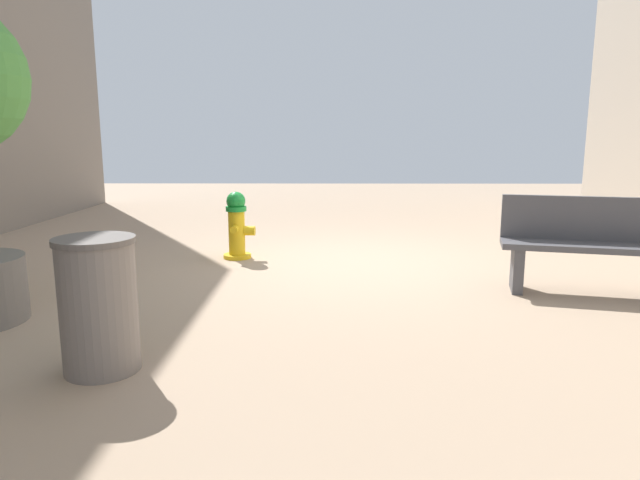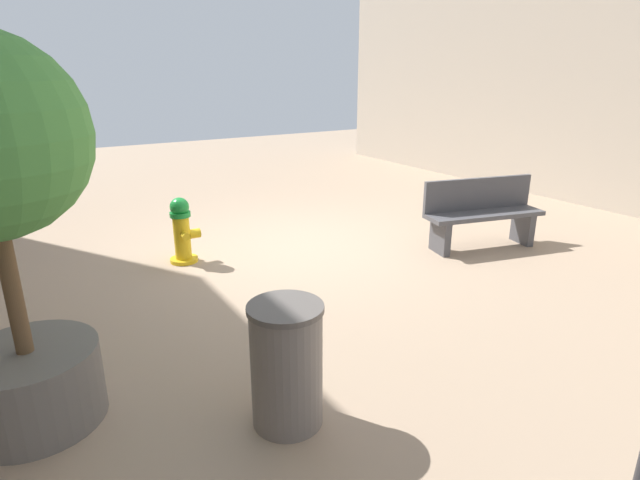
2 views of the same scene
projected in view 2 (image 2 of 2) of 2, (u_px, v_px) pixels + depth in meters
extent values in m
plane|color=tan|center=(297.00, 247.00, 7.14)|extent=(23.40, 23.40, 0.00)
cylinder|color=gold|center=(184.00, 260.00, 6.59)|extent=(0.35, 0.35, 0.05)
cylinder|color=gold|center=(182.00, 237.00, 6.49)|extent=(0.21, 0.21, 0.56)
cylinder|color=#198C33|center=(180.00, 214.00, 6.39)|extent=(0.26, 0.26, 0.06)
sphere|color=#198C33|center=(179.00, 207.00, 6.36)|extent=(0.24, 0.24, 0.24)
cylinder|color=gold|center=(178.00, 229.00, 6.59)|extent=(0.10, 0.13, 0.09)
cylinder|color=gold|center=(185.00, 236.00, 6.35)|extent=(0.10, 0.13, 0.09)
cylinder|color=gold|center=(195.00, 233.00, 6.56)|extent=(0.14, 0.12, 0.12)
cube|color=#4C4C51|center=(523.00, 228.00, 7.24)|extent=(0.19, 0.41, 0.45)
cube|color=#4C4C51|center=(440.00, 237.00, 6.85)|extent=(0.19, 0.41, 0.45)
cube|color=#4C4C51|center=(484.00, 214.00, 6.96)|extent=(1.73, 0.83, 0.06)
cube|color=#4C4C51|center=(478.00, 194.00, 7.05)|extent=(1.64, 0.46, 0.44)
cylinder|color=slate|center=(33.00, 386.00, 3.54)|extent=(0.92, 0.92, 0.55)
cylinder|color=brown|center=(10.00, 279.00, 3.28)|extent=(0.11, 0.11, 1.06)
cylinder|color=slate|center=(287.00, 368.00, 3.47)|extent=(0.49, 0.49, 0.86)
cylinder|color=#5B5551|center=(285.00, 308.00, 3.33)|extent=(0.52, 0.52, 0.04)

